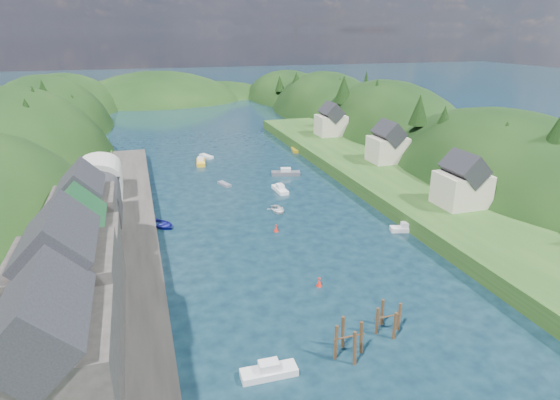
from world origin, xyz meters
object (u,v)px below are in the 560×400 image
object	(u,v)px
channel_buoy_far	(276,228)
piling_cluster_near	(349,342)
piling_cluster_far	(388,321)
channel_buoy_near	(319,282)

from	to	relation	value
channel_buoy_far	piling_cluster_near	bearing A→B (deg)	-93.49
piling_cluster_near	channel_buoy_far	distance (m)	28.44
piling_cluster_near	piling_cluster_far	size ratio (longest dim) A/B	1.14
piling_cluster_near	channel_buoy_near	xyz separation A→B (m)	(2.01, 12.10, -0.91)
channel_buoy_far	channel_buoy_near	bearing A→B (deg)	-89.02
piling_cluster_far	channel_buoy_far	size ratio (longest dim) A/B	3.12
piling_cluster_far	channel_buoy_near	xyz separation A→B (m)	(-3.19, 9.94, -0.67)
channel_buoy_near	channel_buoy_far	size ratio (longest dim) A/B	1.00
piling_cluster_near	piling_cluster_far	xyz separation A→B (m)	(5.20, 2.16, -0.24)
piling_cluster_far	channel_buoy_near	size ratio (longest dim) A/B	3.12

